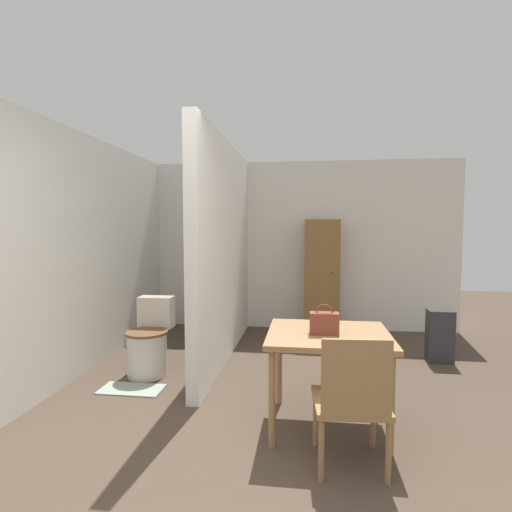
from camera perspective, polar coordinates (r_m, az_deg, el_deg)
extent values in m
plane|color=#4C3D30|center=(2.61, -0.93, -31.77)|extent=(16.00, 16.00, 0.00)
cube|color=white|center=(6.07, 4.46, 1.49)|extent=(4.99, 0.12, 2.50)
cube|color=white|center=(4.69, -22.90, 0.40)|extent=(0.12, 4.91, 2.50)
cube|color=white|center=(4.70, -4.43, 0.73)|extent=(0.12, 2.80, 2.50)
cube|color=#997047|center=(3.14, 10.31, -11.06)|extent=(0.92, 0.82, 0.04)
cylinder|color=#997047|center=(2.93, 2.31, -19.66)|extent=(0.05, 0.05, 0.69)
cylinder|color=#997047|center=(2.98, 18.72, -19.50)|extent=(0.05, 0.05, 0.69)
cylinder|color=#997047|center=(3.58, 3.33, -15.17)|extent=(0.05, 0.05, 0.69)
cylinder|color=#997047|center=(3.62, 16.47, -15.13)|extent=(0.05, 0.05, 0.69)
cube|color=#997047|center=(2.80, 13.22, -19.68)|extent=(0.49, 0.49, 0.04)
cube|color=#997047|center=(2.51, 14.17, -16.48)|extent=(0.41, 0.06, 0.46)
cylinder|color=#997047|center=(3.04, 8.50, -21.97)|extent=(0.04, 0.04, 0.39)
cylinder|color=#997047|center=(3.10, 16.38, -21.57)|extent=(0.04, 0.04, 0.39)
cylinder|color=#997047|center=(2.69, 9.31, -25.67)|extent=(0.04, 0.04, 0.39)
cylinder|color=#997047|center=(2.76, 18.39, -25.06)|extent=(0.04, 0.04, 0.39)
cylinder|color=silver|center=(4.38, -15.29, -13.40)|extent=(0.40, 0.40, 0.44)
cylinder|color=brown|center=(4.32, -15.35, -10.48)|extent=(0.43, 0.43, 0.02)
cube|color=silver|center=(4.53, -14.05, -7.74)|extent=(0.37, 0.18, 0.34)
cube|color=brown|center=(3.06, 9.72, -9.47)|extent=(0.22, 0.10, 0.16)
torus|color=brown|center=(3.04, 9.74, -7.98)|extent=(0.13, 0.01, 0.13)
cube|color=brown|center=(5.80, 9.35, -2.96)|extent=(0.49, 0.45, 1.64)
sphere|color=black|center=(5.56, 10.82, -2.44)|extent=(0.02, 0.02, 0.02)
cube|color=#99A899|center=(4.13, -17.36, -17.71)|extent=(0.59, 0.29, 0.01)
cube|color=#2D2D33|center=(5.07, 24.78, -10.33)|extent=(0.27, 0.20, 0.59)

